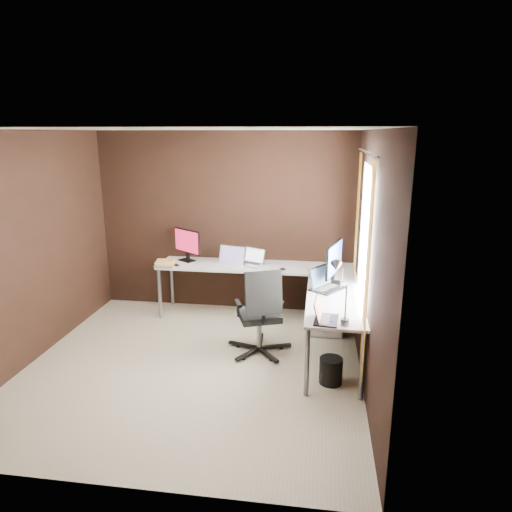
% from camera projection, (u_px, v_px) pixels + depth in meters
% --- Properties ---
extents(room, '(3.60, 3.60, 2.50)m').
position_uv_depth(room, '(223.00, 253.00, 4.68)').
color(room, '#BAAE91').
rests_on(room, ground).
extents(desk, '(2.65, 2.25, 0.73)m').
position_uv_depth(desk, '(280.00, 281.00, 5.70)').
color(desk, silver).
rests_on(desk, ground).
extents(drawer_pedestal, '(0.42, 0.50, 0.60)m').
position_uv_depth(drawer_pedestal, '(326.00, 308.00, 5.83)').
color(drawer_pedestal, silver).
rests_on(drawer_pedestal, ground).
extents(monitor_left, '(0.44, 0.31, 0.45)m').
position_uv_depth(monitor_left, '(187.00, 243.00, 6.34)').
color(monitor_left, black).
rests_on(monitor_left, desk).
extents(monitor_right, '(0.22, 0.60, 0.50)m').
position_uv_depth(monitor_right, '(334.00, 261.00, 5.34)').
color(monitor_right, black).
rests_on(monitor_right, desk).
extents(laptop_white, '(0.43, 0.36, 0.25)m').
position_uv_depth(laptop_white, '(230.00, 261.00, 6.17)').
color(laptop_white, silver).
rests_on(laptop_white, desk).
extents(laptop_silver, '(0.39, 0.34, 0.22)m').
position_uv_depth(laptop_silver, '(253.00, 261.00, 6.21)').
color(laptop_silver, silver).
rests_on(laptop_silver, desk).
extents(laptop_black_big, '(0.45, 0.48, 0.26)m').
position_uv_depth(laptop_black_big, '(325.00, 284.00, 5.24)').
color(laptop_black_big, black).
rests_on(laptop_black_big, desk).
extents(laptop_black_small, '(0.25, 0.33, 0.21)m').
position_uv_depth(laptop_black_small, '(323.00, 316.00, 4.35)').
color(laptop_black_small, black).
rests_on(laptop_black_small, desk).
extents(book_stack, '(0.27, 0.23, 0.08)m').
position_uv_depth(book_stack, '(165.00, 263.00, 6.14)').
color(book_stack, '#946F50').
rests_on(book_stack, desk).
extents(mouse_left, '(0.09, 0.07, 0.03)m').
position_uv_depth(mouse_left, '(176.00, 265.00, 6.12)').
color(mouse_left, black).
rests_on(mouse_left, desk).
extents(mouse_corner, '(0.10, 0.08, 0.03)m').
position_uv_depth(mouse_corner, '(282.00, 269.00, 5.94)').
color(mouse_corner, black).
rests_on(mouse_corner, desk).
extents(desk_lamp, '(0.19, 0.23, 0.60)m').
position_uv_depth(desk_lamp, '(339.00, 284.00, 4.23)').
color(desk_lamp, slate).
rests_on(desk_lamp, desk).
extents(office_chair, '(0.58, 0.61, 1.03)m').
position_uv_depth(office_chair, '(260.00, 328.00, 5.21)').
color(office_chair, black).
rests_on(office_chair, ground).
extents(wastebasket, '(0.24, 0.24, 0.27)m').
position_uv_depth(wastebasket, '(331.00, 371.00, 4.62)').
color(wastebasket, black).
rests_on(wastebasket, ground).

